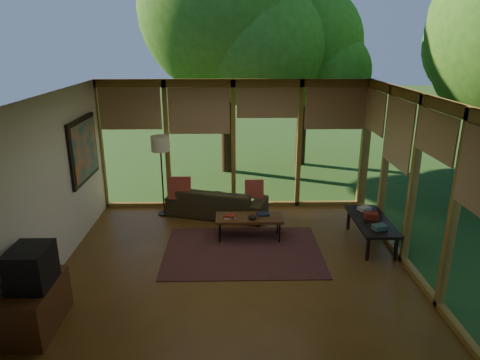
{
  "coord_description": "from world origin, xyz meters",
  "views": [
    {
      "loc": [
        -0.04,
        -6.16,
        3.44
      ],
      "look_at": [
        0.1,
        0.7,
        1.18
      ],
      "focal_mm": 32.0,
      "sensor_mm": 36.0,
      "label": 1
    }
  ],
  "objects_px": {
    "television": "(31,267)",
    "floor_lamp": "(160,148)",
    "media_cabinet": "(36,306)",
    "coffee_table": "(249,218)",
    "side_console": "(372,222)",
    "sofa": "(217,202)"
  },
  "relations": [
    {
      "from": "television",
      "to": "floor_lamp",
      "type": "bearing_deg",
      "value": 74.48
    },
    {
      "from": "television",
      "to": "floor_lamp",
      "type": "height_order",
      "value": "floor_lamp"
    },
    {
      "from": "television",
      "to": "floor_lamp",
      "type": "xyz_separation_m",
      "value": [
        1.01,
        3.64,
        0.56
      ]
    },
    {
      "from": "media_cabinet",
      "to": "coffee_table",
      "type": "relative_size",
      "value": 0.83
    },
    {
      "from": "floor_lamp",
      "to": "side_console",
      "type": "distance_m",
      "value": 4.21
    },
    {
      "from": "media_cabinet",
      "to": "television",
      "type": "relative_size",
      "value": 1.82
    },
    {
      "from": "side_console",
      "to": "sofa",
      "type": "bearing_deg",
      "value": 153.69
    },
    {
      "from": "television",
      "to": "coffee_table",
      "type": "relative_size",
      "value": 0.46
    },
    {
      "from": "sofa",
      "to": "coffee_table",
      "type": "height_order",
      "value": "sofa"
    },
    {
      "from": "coffee_table",
      "to": "media_cabinet",
      "type": "bearing_deg",
      "value": -137.99
    },
    {
      "from": "sofa",
      "to": "floor_lamp",
      "type": "xyz_separation_m",
      "value": [
        -1.1,
        0.06,
        1.12
      ]
    },
    {
      "from": "television",
      "to": "coffee_table",
      "type": "distance_m",
      "value": 3.7
    },
    {
      "from": "floor_lamp",
      "to": "coffee_table",
      "type": "distance_m",
      "value": 2.31
    },
    {
      "from": "coffee_table",
      "to": "side_console",
      "type": "height_order",
      "value": "side_console"
    },
    {
      "from": "television",
      "to": "coffee_table",
      "type": "height_order",
      "value": "television"
    },
    {
      "from": "floor_lamp",
      "to": "television",
      "type": "bearing_deg",
      "value": -105.52
    },
    {
      "from": "media_cabinet",
      "to": "floor_lamp",
      "type": "bearing_deg",
      "value": 74.19
    },
    {
      "from": "media_cabinet",
      "to": "side_console",
      "type": "xyz_separation_m",
      "value": [
        4.87,
        2.23,
        0.11
      ]
    },
    {
      "from": "television",
      "to": "side_console",
      "type": "height_order",
      "value": "television"
    },
    {
      "from": "media_cabinet",
      "to": "television",
      "type": "distance_m",
      "value": 0.55
    },
    {
      "from": "media_cabinet",
      "to": "side_console",
      "type": "height_order",
      "value": "media_cabinet"
    },
    {
      "from": "sofa",
      "to": "floor_lamp",
      "type": "relative_size",
      "value": 1.2
    }
  ]
}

